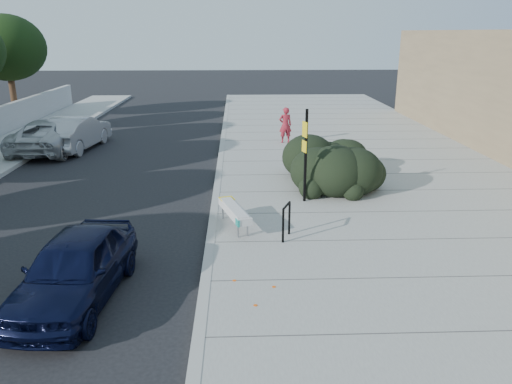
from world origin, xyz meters
The scene contains 12 objects.
ground centered at (0.00, 0.00, 0.00)m, with size 120.00×120.00×0.00m, color black.
sidewalk_near centered at (5.60, 5.00, 0.07)m, with size 11.20×50.00×0.15m, color gray.
curb_near centered at (0.00, 5.00, 0.08)m, with size 0.22×50.00×0.17m, color #9E9E99.
tree_far_f centered at (-12.50, 19.00, 4.19)m, with size 4.40×4.40×6.07m.
bench centered at (0.60, 1.00, 0.59)m, with size 0.90×1.90×0.56m.
bike_rack centered at (1.88, 0.20, 0.68)m, with size 0.26×0.57×0.89m.
sign_post centered at (2.70, 3.03, 1.73)m, with size 0.15×0.32×2.80m.
hedge centered at (4.00, 5.34, 1.01)m, with size 2.28×4.57×1.71m, color black.
sedan_navy centered at (-2.50, -2.37, 0.67)m, with size 1.59×3.96×1.35m, color black.
wagon_silver centered at (-6.55, 11.10, 0.75)m, with size 1.59×4.56×1.50m, color #9B9CA0.
suv_silver centered at (-7.50, 10.75, 0.72)m, with size 2.40×5.20×1.44m, color #A7AAAD.
pedestrian centered at (2.92, 11.48, 0.97)m, with size 0.60×0.39×1.63m, color maroon.
Camera 1 is at (0.70, -11.27, 5.06)m, focal length 35.00 mm.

